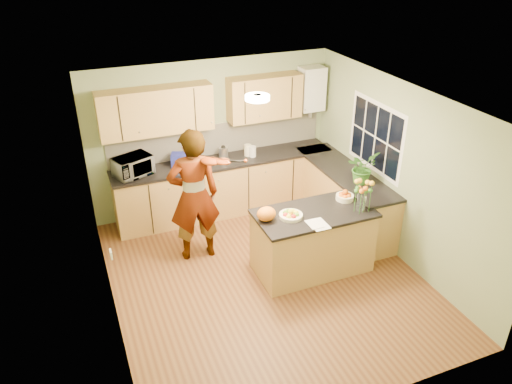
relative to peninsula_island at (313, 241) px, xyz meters
name	(u,v)px	position (x,y,z in m)	size (l,w,h in m)	color
floor	(265,277)	(-0.68, 0.04, -0.46)	(4.50, 4.50, 0.00)	brown
ceiling	(267,102)	(-0.68, 0.04, 2.04)	(4.00, 4.50, 0.02)	white
wall_back	(212,136)	(-0.68, 2.29, 0.79)	(4.00, 0.02, 2.50)	gray
wall_front	(365,310)	(-0.68, -2.21, 0.79)	(4.00, 0.02, 2.50)	gray
wall_left	(103,230)	(-2.68, 0.04, 0.79)	(0.02, 4.50, 2.50)	gray
wall_right	(398,172)	(1.32, 0.04, 0.79)	(0.02, 4.50, 2.50)	gray
back_counter	(225,186)	(-0.58, 1.99, 0.01)	(3.64, 0.62, 0.94)	#B68F49
right_counter	(343,198)	(1.02, 0.89, 0.01)	(0.62, 2.24, 0.94)	#B68F49
splashback	(218,139)	(-0.58, 2.28, 0.74)	(3.60, 0.02, 0.52)	beige
upper_cabinets	(203,105)	(-0.86, 2.12, 1.39)	(3.20, 0.34, 0.70)	#B68F49
boiler	(311,89)	(1.02, 2.13, 1.44)	(0.40, 0.30, 0.86)	white
window_right	(376,137)	(1.31, 0.64, 1.09)	(0.01, 1.30, 1.05)	white
light_switch	(111,254)	(-2.67, -0.56, 0.84)	(0.02, 0.09, 0.09)	white
ceiling_lamp	(257,98)	(-0.68, 0.34, 2.00)	(0.30, 0.30, 0.07)	#FFEABF
peninsula_island	(313,241)	(0.00, 0.00, 0.00)	(1.59, 0.82, 0.91)	#B68F49
fruit_dish	(291,214)	(-0.35, 0.00, 0.50)	(0.31, 0.31, 0.11)	#FBF1C9
orange_bowl	(345,196)	(0.55, 0.15, 0.52)	(0.25, 0.25, 0.14)	#FBF1C9
flower_vase	(363,187)	(0.60, -0.18, 0.80)	(0.28, 0.28, 0.52)	silver
orange_bag	(266,214)	(-0.68, 0.05, 0.55)	(0.25, 0.21, 0.19)	orange
papers	(319,224)	(-0.10, -0.30, 0.46)	(0.21, 0.29, 0.01)	white
violinist	(194,196)	(-1.40, 0.92, 0.52)	(0.72, 0.47, 1.96)	tan
violin	(211,161)	(-1.20, 0.70, 1.11)	(0.64, 0.26, 0.13)	#4A1604
microwave	(133,166)	(-2.04, 1.97, 0.63)	(0.55, 0.37, 0.30)	white
blue_box	(180,160)	(-1.30, 2.02, 0.59)	(0.27, 0.20, 0.21)	navy
kettle	(223,153)	(-0.59, 2.02, 0.60)	(0.15, 0.15, 0.28)	silver
jar_cream	(248,150)	(-0.17, 2.02, 0.58)	(0.12, 0.12, 0.19)	#FBF1C9
jar_white	(253,151)	(-0.11, 1.95, 0.57)	(0.11, 0.11, 0.18)	white
potted_plant	(362,168)	(1.02, 0.48, 0.72)	(0.43, 0.37, 0.48)	#387627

